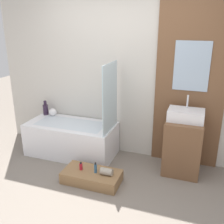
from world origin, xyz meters
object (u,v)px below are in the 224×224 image
(bottle_soap_secondary, at_px, (95,168))
(bathtub, at_px, (72,139))
(wooden_step_bench, at_px, (92,177))
(sink, at_px, (186,115))
(vase_round_light, at_px, (53,112))
(vase_tall_dark, at_px, (46,109))
(bottle_soap_primary, at_px, (81,166))

(bottle_soap_secondary, bearing_deg, bathtub, 137.34)
(wooden_step_bench, bearing_deg, bathtub, 134.79)
(bathtub, distance_m, wooden_step_bench, 0.89)
(bathtub, distance_m, bottle_soap_secondary, 0.91)
(sink, height_order, vase_round_light, sink)
(bathtub, xyz_separation_m, vase_round_light, (-0.45, 0.22, 0.32))
(bottle_soap_secondary, bearing_deg, sink, 33.36)
(wooden_step_bench, height_order, vase_tall_dark, vase_tall_dark)
(bottle_soap_primary, bearing_deg, vase_tall_dark, 141.06)
(vase_tall_dark, height_order, bottle_soap_secondary, vase_tall_dark)
(bathtub, relative_size, vase_round_light, 10.81)
(wooden_step_bench, distance_m, sink, 1.49)
(bathtub, distance_m, bottle_soap_primary, 0.77)
(sink, distance_m, vase_tall_dark, 2.31)
(bottle_soap_primary, bearing_deg, sink, 28.68)
(vase_round_light, xyz_separation_m, bottle_soap_secondary, (1.12, -0.83, -0.36))
(vase_tall_dark, bearing_deg, wooden_step_bench, -35.23)
(sink, xyz_separation_m, vase_tall_dark, (-2.30, 0.18, -0.23))
(wooden_step_bench, bearing_deg, vase_tall_dark, 144.77)
(bathtub, bearing_deg, bottle_soap_primary, -53.27)
(bottle_soap_primary, xyz_separation_m, bottle_soap_secondary, (0.21, 0.00, 0.02))
(bottle_soap_primary, bearing_deg, vase_round_light, 137.47)
(wooden_step_bench, bearing_deg, bottle_soap_secondary, 0.00)
(sink, bearing_deg, bathtub, -178.01)
(sink, bearing_deg, bottle_soap_secondary, -146.64)
(vase_tall_dark, bearing_deg, sink, -4.40)
(bottle_soap_primary, bearing_deg, wooden_step_bench, 0.00)
(wooden_step_bench, xyz_separation_m, vase_tall_dark, (-1.21, 0.85, 0.54))
(bottle_soap_primary, distance_m, bottle_soap_secondary, 0.21)
(vase_round_light, bearing_deg, bathtub, -25.70)
(bathtub, relative_size, bottle_soap_secondary, 9.37)
(bathtub, height_order, bottle_soap_primary, bathtub)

